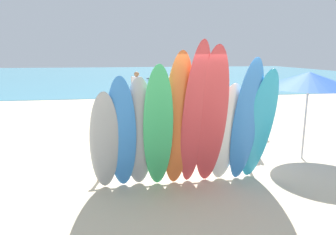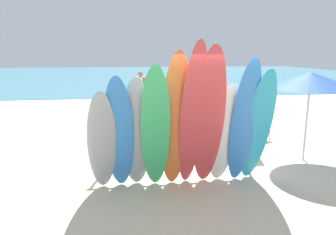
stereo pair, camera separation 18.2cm
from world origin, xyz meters
TOP-DOWN VIEW (x-y plane):
  - ground at (0.00, 14.00)m, footprint 60.00×60.00m
  - ocean_water at (0.00, 31.46)m, footprint 60.00×40.00m
  - surfboard_rack at (0.00, 0.00)m, footprint 3.33×0.07m
  - surfboard_grey_0 at (-1.44, -0.66)m, footprint 0.58×0.83m
  - surfboard_blue_1 at (-1.13, -0.65)m, footprint 0.54×0.85m
  - surfboard_grey_2 at (-0.83, -0.59)m, footprint 0.55×0.77m
  - surfboard_green_3 at (-0.49, -0.72)m, footprint 0.59×0.92m
  - surfboard_orange_4 at (-0.13, -0.65)m, footprint 0.57×0.75m
  - surfboard_red_5 at (0.17, -0.70)m, footprint 0.53×0.95m
  - surfboard_red_6 at (0.48, -0.71)m, footprint 0.63×0.95m
  - surfboard_white_7 at (0.83, -0.55)m, footprint 0.64×0.69m
  - surfboard_blue_8 at (1.15, -0.69)m, footprint 0.53×0.84m
  - surfboard_teal_9 at (1.43, -0.65)m, footprint 0.54×0.89m
  - beachgoer_strolling at (2.11, 1.46)m, footprint 0.52×0.38m
  - beachgoer_by_water at (2.09, 3.90)m, footprint 0.39×0.57m
  - beachgoer_near_rack at (-0.33, 8.04)m, footprint 0.48×0.49m
  - beach_chair_red at (2.84, 2.53)m, footprint 0.70×0.83m
  - beach_umbrella at (3.21, 0.58)m, footprint 2.11×2.11m
  - distant_boat at (3.83, 22.71)m, footprint 4.81×1.26m

SIDE VIEW (x-z plane):
  - ground at x=0.00m, z-range 0.00..0.00m
  - ocean_water at x=0.00m, z-range 0.00..0.02m
  - distant_boat at x=3.83m, z-range -0.02..0.36m
  - beach_chair_red at x=2.84m, z-range 0.02..0.83m
  - surfboard_rack at x=0.00m, z-range 0.19..0.81m
  - beachgoer_by_water at x=2.09m, z-range 0.12..1.63m
  - beachgoer_strolling at x=2.11m, z-range 0.12..1.69m
  - surfboard_grey_0 at x=-1.44m, z-range 0.00..1.94m
  - beachgoer_near_rack at x=-0.33m, z-range 0.13..1.83m
  - surfboard_white_7 at x=0.83m, z-range 0.00..2.02m
  - surfboard_grey_2 at x=-0.83m, z-range 0.00..2.16m
  - surfboard_blue_1 at x=-1.13m, z-range 0.00..2.19m
  - surfboard_teal_9 at x=1.43m, z-range 0.00..2.28m
  - surfboard_green_3 at x=-0.49m, z-range 0.00..2.37m
  - surfboard_blue_8 at x=1.15m, z-range 0.00..2.47m
  - surfboard_orange_4 at x=-0.13m, z-range 0.00..2.58m
  - surfboard_red_6 at x=0.48m, z-range 0.00..2.67m
  - surfboard_red_5 at x=0.17m, z-range 0.00..2.75m
  - beach_umbrella at x=3.21m, z-range 0.86..2.96m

